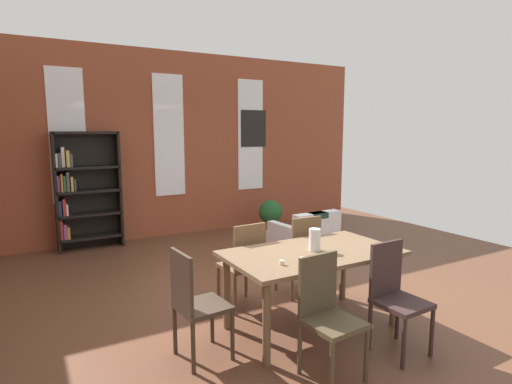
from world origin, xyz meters
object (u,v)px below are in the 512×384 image
(dining_table, at_px, (312,260))
(bookshelf_tall, at_px, (83,190))
(dining_chair_head_left, at_px, (195,301))
(vase_on_table, at_px, (315,240))
(dining_chair_near_right, at_px, (395,294))
(armchair_white, at_px, (304,240))
(dining_chair_far_left, at_px, (244,262))
(potted_plant_by_shelf, at_px, (271,214))
(dining_chair_near_left, at_px, (327,312))
(dining_chair_far_right, at_px, (301,253))

(dining_table, relative_size, bookshelf_tall, 0.88)
(dining_chair_head_left, bearing_deg, dining_table, 0.28)
(vase_on_table, relative_size, dining_chair_head_left, 0.23)
(dining_chair_head_left, xyz_separation_m, dining_chair_near_right, (1.58, -0.70, 0.00))
(bookshelf_tall, bearing_deg, vase_on_table, -68.59)
(armchair_white, bearing_deg, dining_chair_far_left, -145.18)
(dining_table, bearing_deg, potted_plant_by_shelf, 64.35)
(dining_chair_head_left, xyz_separation_m, armchair_white, (2.45, 1.83, -0.23))
(potted_plant_by_shelf, bearing_deg, dining_chair_far_left, -126.01)
(dining_table, height_order, dining_chair_near_left, dining_chair_near_left)
(dining_chair_near_right, bearing_deg, dining_chair_far_right, 89.99)
(dining_chair_head_left, xyz_separation_m, dining_chair_far_right, (1.58, 0.71, 0.00))
(dining_chair_near_left, height_order, dining_chair_far_left, same)
(dining_chair_far_right, distance_m, dining_chair_near_right, 1.40)
(dining_chair_far_left, xyz_separation_m, dining_chair_head_left, (-0.84, -0.71, 0.00))
(dining_chair_near_right, bearing_deg, dining_chair_far_left, 117.82)
(dining_chair_near_left, bearing_deg, dining_chair_far_right, 61.84)
(dining_table, xyz_separation_m, dining_chair_far_right, (0.37, 0.70, -0.16))
(dining_chair_far_left, xyz_separation_m, bookshelf_tall, (-1.18, 3.32, 0.46))
(dining_chair_far_right, height_order, armchair_white, dining_chair_far_right)
(vase_on_table, bearing_deg, potted_plant_by_shelf, 64.72)
(vase_on_table, distance_m, dining_chair_head_left, 1.29)
(dining_chair_near_left, bearing_deg, vase_on_table, 59.82)
(dining_table, height_order, dining_chair_head_left, dining_chair_head_left)
(dining_chair_far_right, height_order, dining_chair_near_right, same)
(dining_chair_far_left, height_order, dining_chair_far_right, same)
(dining_chair_far_left, bearing_deg, dining_chair_far_right, -0.01)
(dining_chair_head_left, relative_size, dining_chair_far_right, 1.00)
(dining_table, xyz_separation_m, vase_on_table, (0.03, 0.00, 0.20))
(dining_chair_near_left, xyz_separation_m, dining_chair_far_left, (0.01, 1.40, 0.00))
(dining_chair_near_right, distance_m, armchair_white, 2.69)
(vase_on_table, distance_m, bookshelf_tall, 4.32)
(dining_chair_near_left, relative_size, potted_plant_by_shelf, 1.59)
(dining_table, distance_m, vase_on_table, 0.20)
(dining_chair_far_left, bearing_deg, dining_chair_near_right, -62.18)
(dining_chair_head_left, height_order, armchair_white, dining_chair_head_left)
(dining_table, height_order, potted_plant_by_shelf, dining_table)
(dining_chair_far_left, relative_size, potted_plant_by_shelf, 1.59)
(potted_plant_by_shelf, bearing_deg, dining_table, -115.65)
(dining_chair_far_right, bearing_deg, armchair_white, 52.08)
(vase_on_table, xyz_separation_m, dining_chair_near_left, (-0.41, -0.70, -0.36))
(dining_chair_near_right, bearing_deg, dining_chair_head_left, 156.19)
(vase_on_table, bearing_deg, dining_chair_head_left, -179.72)
(dining_chair_head_left, bearing_deg, dining_chair_near_left, -40.13)
(potted_plant_by_shelf, bearing_deg, dining_chair_far_right, -115.08)
(bookshelf_tall, relative_size, potted_plant_by_shelf, 3.18)
(vase_on_table, relative_size, dining_chair_far_right, 0.23)
(dining_chair_head_left, relative_size, bookshelf_tall, 0.50)
(vase_on_table, bearing_deg, dining_chair_far_right, 63.94)
(dining_chair_near_right, bearing_deg, dining_table, 117.89)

